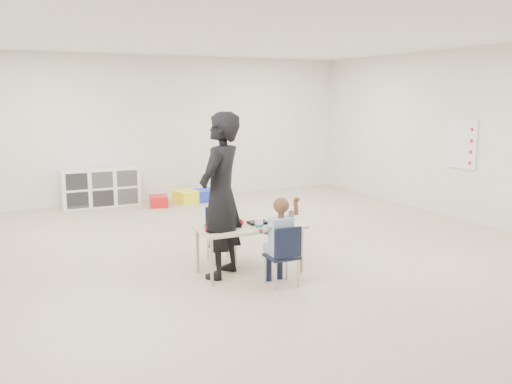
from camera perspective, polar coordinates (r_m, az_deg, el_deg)
name	(u,v)px	position (r m, az deg, el deg)	size (l,w,h in m)	color
room	(262,149)	(6.62, 0.67, 4.58)	(9.00, 9.02, 2.80)	#BBAB90
table	(250,249)	(6.32, -0.68, -5.99)	(1.25, 0.65, 0.56)	beige
chair_near	(282,255)	(5.91, 2.72, -6.64)	(0.33, 0.31, 0.68)	black
chair_far	(221,235)	(6.72, -3.66, -4.56)	(0.33, 0.31, 0.68)	black
child	(282,238)	(5.86, 2.73, -4.81)	(0.45, 0.45, 1.06)	#A9C4E5
lunch_tray_near	(258,223)	(6.33, 0.20, -3.23)	(0.22, 0.16, 0.03)	black
lunch_tray_far	(216,226)	(6.18, -4.26, -3.60)	(0.22, 0.16, 0.03)	black
milk_carton	(259,223)	(6.13, 0.30, -3.34)	(0.07, 0.07, 0.10)	white
bread_roll	(273,223)	(6.23, 1.81, -3.27)	(0.09, 0.09, 0.07)	tan
apple_near	(241,222)	(6.25, -1.63, -3.22)	(0.07, 0.07, 0.07)	#9E0E0E
apple_far	(208,229)	(5.98, -5.08, -3.86)	(0.07, 0.07, 0.07)	#9E0E0E
cubby_shelf	(101,188)	(10.46, -16.02, 0.45)	(1.40, 0.40, 0.70)	white
rules_poster	(462,144)	(9.54, 20.86, 4.73)	(0.02, 0.60, 0.80)	white
adult	(221,196)	(6.08, -3.73, -0.38)	(0.68, 0.45, 1.87)	black
bin_red	(159,201)	(10.23, -10.22, -0.94)	(0.32, 0.41, 0.20)	red
bin_yellow	(186,197)	(10.52, -7.38, -0.48)	(0.37, 0.47, 0.23)	#FEFF1A
bin_blue	(205,195)	(10.64, -5.41, -0.35)	(0.35, 0.45, 0.22)	#1C2CD4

